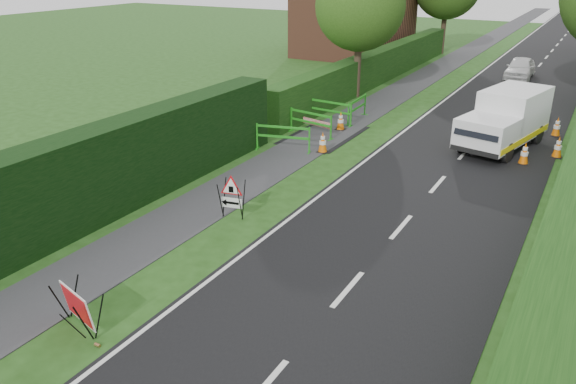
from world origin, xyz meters
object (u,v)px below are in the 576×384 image
at_px(triangle_sign, 230,194).
at_px(hatchback_car, 520,68).
at_px(red_rect_sign, 77,307).
at_px(works_van, 506,118).

xyz_separation_m(triangle_sign, hatchback_car, (3.76, 24.37, -0.13)).
relative_size(red_rect_sign, works_van, 0.23).
relative_size(triangle_sign, works_van, 0.22).
height_order(triangle_sign, works_van, works_van).
distance_m(triangle_sign, hatchback_car, 24.66).
bearing_deg(red_rect_sign, works_van, 87.08).
distance_m(red_rect_sign, works_van, 16.64).
height_order(red_rect_sign, triangle_sign, triangle_sign).
height_order(red_rect_sign, works_van, works_van).
xyz_separation_m(works_van, hatchback_car, (-1.57, 14.08, -0.51)).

